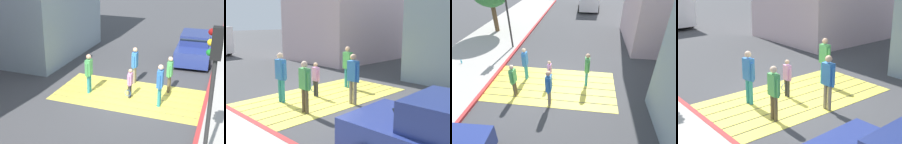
{
  "view_description": "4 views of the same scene",
  "coord_description": "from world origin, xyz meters",
  "views": [
    {
      "loc": [
        -3.91,
        12.33,
        6.06
      ],
      "look_at": [
        0.71,
        0.19,
        1.07
      ],
      "focal_mm": 51.91,
      "sensor_mm": 36.0,
      "label": 1
    },
    {
      "loc": [
        -6.57,
        -7.56,
        2.94
      ],
      "look_at": [
        0.73,
        -0.11,
        0.89
      ],
      "focal_mm": 43.51,
      "sensor_mm": 36.0,
      "label": 2
    },
    {
      "loc": [
        1.67,
        -7.71,
        5.81
      ],
      "look_at": [
        0.61,
        0.19,
        0.77
      ],
      "focal_mm": 30.29,
      "sensor_mm": 36.0,
      "label": 3
    },
    {
      "loc": [
        -6.91,
        -8.34,
        4.45
      ],
      "look_at": [
        -0.32,
        -0.17,
        1.03
      ],
      "focal_mm": 54.48,
      "sensor_mm": 36.0,
      "label": 4
    }
  ],
  "objects": [
    {
      "name": "curb_painted",
      "position": [
        -3.25,
        0.0,
        0.07
      ],
      "size": [
        0.16,
        40.0,
        0.13
      ],
      "primitive_type": "cube",
      "color": "#BC3333",
      "rests_on": "ground"
    },
    {
      "name": "crosswalk_stripes",
      "position": [
        0.0,
        0.0,
        0.01
      ],
      "size": [
        6.4,
        3.25,
        0.01
      ],
      "color": "#EAD64C",
      "rests_on": "ground"
    },
    {
      "name": "pedestrian_child_with_racket",
      "position": [
        -0.13,
        0.23,
        0.75
      ],
      "size": [
        0.28,
        0.4,
        1.33
      ],
      "color": "#333338",
      "rests_on": "ground"
    },
    {
      "name": "pedestrian_adult_lead",
      "position": [
        0.17,
        -1.42,
        1.03
      ],
      "size": [
        0.23,
        0.52,
        1.77
      ],
      "color": "gray",
      "rests_on": "ground"
    },
    {
      "name": "traffic_light_corner",
      "position": [
        -3.58,
        4.06,
        3.04
      ],
      "size": [
        0.39,
        0.28,
        4.24
      ],
      "color": "#2D2D2D",
      "rests_on": "ground"
    },
    {
      "name": "pedestrian_teen_behind",
      "position": [
        -1.57,
        -0.98,
        0.97
      ],
      "size": [
        0.22,
        0.49,
        1.67
      ],
      "color": "brown",
      "rests_on": "ground"
    },
    {
      "name": "pedestrian_adult_trailing",
      "position": [
        1.74,
        0.33,
        1.04
      ],
      "size": [
        0.24,
        0.52,
        1.79
      ],
      "color": "teal",
      "rests_on": "ground"
    },
    {
      "name": "ground_plane",
      "position": [
        0.0,
        0.0,
        0.0
      ],
      "size": [
        120.0,
        120.0,
        0.0
      ],
      "primitive_type": "plane",
      "color": "#424244"
    },
    {
      "name": "pedestrian_adult_side",
      "position": [
        -1.47,
        0.51,
        1.04
      ],
      "size": [
        0.25,
        0.52,
        1.79
      ],
      "color": "teal",
      "rests_on": "ground"
    },
    {
      "name": "car_parked_near_curb",
      "position": [
        -2.0,
        -5.95,
        0.73
      ],
      "size": [
        2.14,
        4.38,
        1.57
      ],
      "color": "navy",
      "rests_on": "ground"
    }
  ]
}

